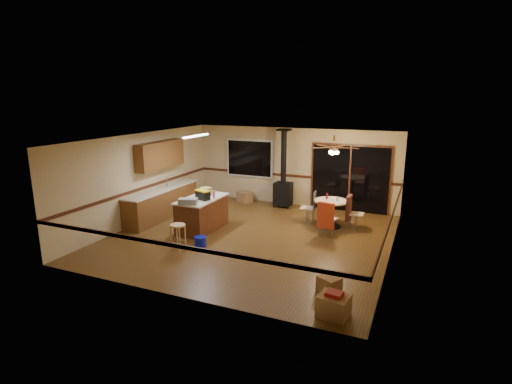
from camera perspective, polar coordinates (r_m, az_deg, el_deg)
The scene contains 35 objects.
floor at distance 10.66m, azimuth -0.64°, elevation -6.37°, with size 7.00×7.00×0.00m, color #553717.
ceiling at distance 10.07m, azimuth -0.68°, elevation 7.66°, with size 7.00×7.00×0.00m, color silver.
wall_back at distance 13.50m, azimuth 5.38°, elevation 3.59°, with size 7.00×7.00×0.00m, color tan.
wall_front at distance 7.35m, azimuth -11.83°, elevation -5.34°, with size 7.00×7.00×0.00m, color tan.
wall_left at distance 12.11m, azimuth -15.99°, elevation 1.94°, with size 7.00×7.00×0.00m, color tan.
wall_right at distance 9.47m, azimuth 19.09°, elevation -1.51°, with size 7.00×7.00×0.00m, color tan.
chair_rail at distance 10.36m, azimuth -0.66°, elevation -1.17°, with size 7.00×7.00×0.08m, color #451F11, non-canonical shape.
window at distance 13.99m, azimuth -0.93°, elevation 4.84°, with size 1.72×0.10×1.32m, color black.
sliding_door at distance 13.05m, azimuth 13.25°, elevation 1.81°, with size 2.52×0.10×2.10m, color black.
lower_cabinets at distance 12.51m, azimuth -13.23°, elevation -1.63°, with size 0.60×3.00×0.86m, color brown.
countertop at distance 12.40m, azimuth -13.34°, elevation 0.38°, with size 0.64×3.04×0.04m, color beige.
upper_cabinets at distance 12.44m, azimuth -13.52°, elevation 5.20°, with size 0.35×2.00×0.80m, color brown.
kitchen_island at distance 11.18m, azimuth -7.70°, elevation -3.08°, with size 0.88×1.68×0.90m.
wood_stove at distance 13.26m, azimuth 3.90°, elevation 0.91°, with size 0.55×0.50×2.52m.
ceiling_fan at distance 11.12m, azimuth 11.03°, elevation 5.98°, with size 0.24×0.24×0.55m.
fluorescent_strip at distance 11.18m, azimuth -8.59°, elevation 7.91°, with size 0.10×1.20×0.04m, color white.
toolbox_grey at distance 10.49m, azimuth -9.70°, elevation -1.33°, with size 0.48×0.27×0.15m, color slate.
toolbox_black at distance 10.90m, azimuth -7.62°, elevation -0.49°, with size 0.40×0.21×0.22m, color black.
toolbox_yellow_lid at distance 10.87m, azimuth -7.64°, elevation 0.17°, with size 0.41×0.22×0.03m, color gold.
box_on_island at distance 11.29m, azimuth -7.25°, elevation 0.03°, with size 0.25×0.33×0.22m, color olive.
bottle_dark at distance 11.08m, azimuth -8.51°, elevation -0.18°, with size 0.07×0.07×0.26m, color black.
bottle_pink at distance 10.98m, azimuth -6.05°, elevation -0.36°, with size 0.07×0.07×0.21m, color #D84C8C.
bottle_white at distance 11.61m, azimuth -7.78°, elevation 0.27°, with size 0.06×0.06×0.18m, color white.
bar_stool at distance 9.82m, azimuth -11.06°, elevation -6.40°, with size 0.36×0.36×0.66m, color tan.
blue_bucket at distance 10.08m, azimuth -7.95°, elevation -6.98°, with size 0.29×0.29×0.24m, color #0E1BC5.
dining_table at distance 11.46m, azimuth 10.64°, elevation -2.36°, with size 0.94×0.94×0.78m.
glass_red at distance 11.50m, azimuth 10.10°, elevation -0.58°, with size 0.06×0.06×0.16m, color #590C14.
glass_cream at distance 11.30m, azimuth 11.55°, elevation -1.00°, with size 0.06×0.06×0.13m, color beige.
chair_left at distance 11.69m, azimuth 7.93°, elevation -1.66°, with size 0.44×0.44×0.51m.
chair_near at distance 10.60m, azimuth 9.96°, elevation -3.30°, with size 0.49×0.52×0.70m.
chair_right at distance 11.40m, azimuth 13.25°, elevation -2.26°, with size 0.47×0.44×0.70m.
box_under_window at distance 13.96m, azimuth -1.64°, elevation -0.70°, with size 0.46×0.37×0.37m, color olive.
box_corner_a at distance 7.13m, azimuth 11.03°, elevation -15.70°, with size 0.50×0.42×0.38m, color olive.
box_corner_b at distance 7.90m, azimuth 10.40°, elevation -12.87°, with size 0.39×0.33×0.31m, color olive.
box_small_red at distance 7.02m, azimuth 11.12°, elevation -14.08°, with size 0.27×0.23×0.07m, color maroon.
Camera 1 is at (4.06, -9.15, 3.67)m, focal length 28.00 mm.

